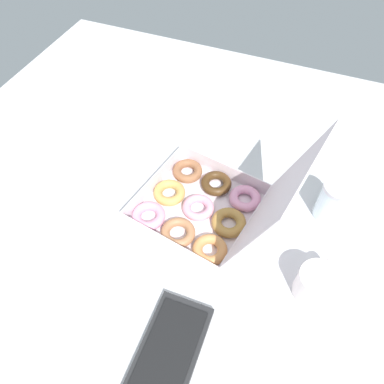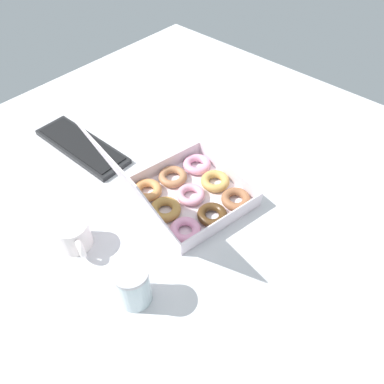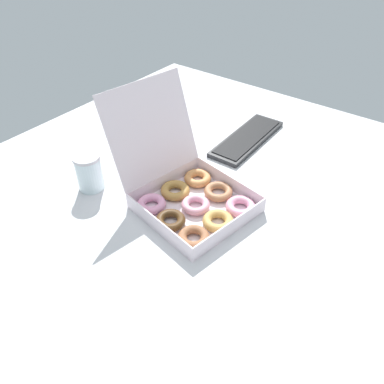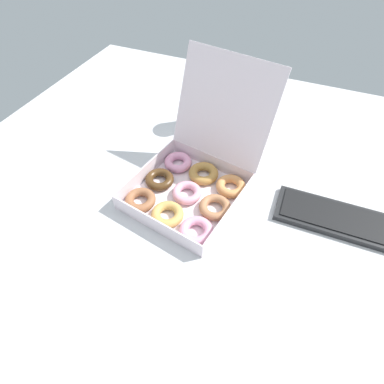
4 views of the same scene
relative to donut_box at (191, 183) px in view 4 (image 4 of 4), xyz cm
name	(u,v)px [view 4 (image 4 of 4)]	position (x,y,z in cm)	size (l,w,h in cm)	color
ground_plane	(199,210)	(4.97, -5.40, -4.97)	(180.00, 180.00, 2.00)	silver
donut_box	(191,183)	(0.00, 0.00, 0.00)	(38.43, 47.28, 35.27)	white
keyboard	(345,221)	(45.99, 5.84, -2.91)	(39.86, 13.74, 2.20)	black
coffee_mug	(256,130)	(11.93, 32.90, 0.57)	(13.12, 9.54, 8.86)	white
glass_jar	(193,111)	(-13.06, 32.79, 2.56)	(9.09, 9.09, 12.98)	silver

